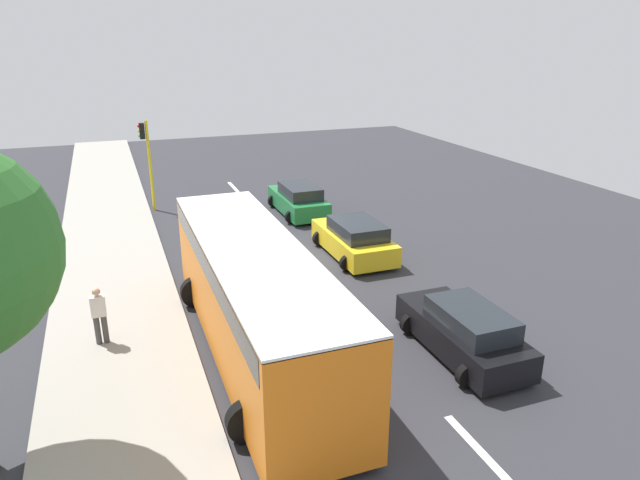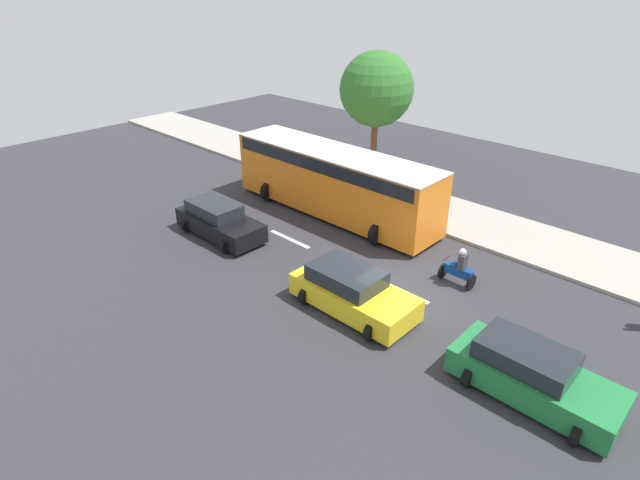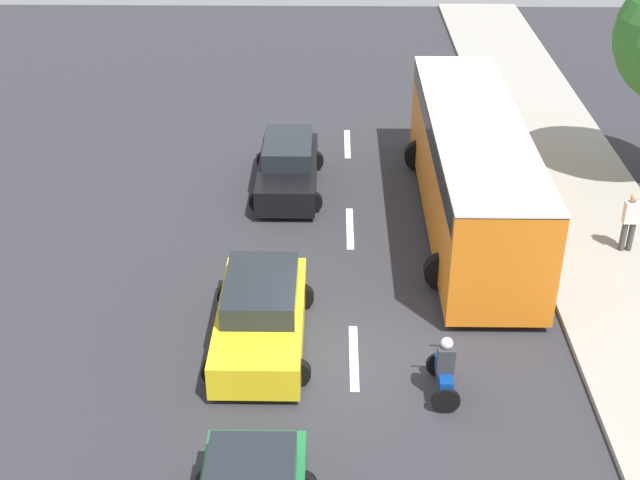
{
  "view_description": "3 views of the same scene",
  "coord_description": "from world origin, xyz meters",
  "px_view_note": "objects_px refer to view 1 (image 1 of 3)",
  "views": [
    {
      "loc": [
        6.7,
        20.14,
        8.35
      ],
      "look_at": [
        0.14,
        2.75,
        1.68
      ],
      "focal_mm": 32.08,
      "sensor_mm": 36.0,
      "label": 1
    },
    {
      "loc": [
        -13.5,
        -8.66,
        10.4
      ],
      "look_at": [
        -0.99,
        3.21,
        1.35
      ],
      "focal_mm": 28.42,
      "sensor_mm": 36.0,
      "label": 2
    },
    {
      "loc": [
        -0.53,
        -15.67,
        12.12
      ],
      "look_at": [
        -0.82,
        3.73,
        0.92
      ],
      "focal_mm": 48.65,
      "sensor_mm": 36.0,
      "label": 3
    }
  ],
  "objects_px": {
    "pedestrian_near_signal": "(99,314)",
    "car_black": "(464,331)",
    "motorcycle": "(245,238)",
    "car_yellow_cab": "(354,239)",
    "traffic_light_corner": "(147,153)",
    "car_green": "(298,200)",
    "city_bus": "(255,292)"
  },
  "relations": [
    {
      "from": "car_yellow_cab",
      "to": "traffic_light_corner",
      "type": "relative_size",
      "value": 0.99
    },
    {
      "from": "pedestrian_near_signal",
      "to": "motorcycle",
      "type": "bearing_deg",
      "value": -133.33
    },
    {
      "from": "pedestrian_near_signal",
      "to": "car_black",
      "type": "bearing_deg",
      "value": 157.28
    },
    {
      "from": "motorcycle",
      "to": "pedestrian_near_signal",
      "type": "distance_m",
      "value": 8.12
    },
    {
      "from": "car_black",
      "to": "pedestrian_near_signal",
      "type": "xyz_separation_m",
      "value": [
        9.31,
        -3.9,
        0.35
      ]
    },
    {
      "from": "car_green",
      "to": "traffic_light_corner",
      "type": "height_order",
      "value": "traffic_light_corner"
    },
    {
      "from": "car_yellow_cab",
      "to": "pedestrian_near_signal",
      "type": "bearing_deg",
      "value": 22.97
    },
    {
      "from": "traffic_light_corner",
      "to": "car_black",
      "type": "bearing_deg",
      "value": 111.2
    },
    {
      "from": "car_yellow_cab",
      "to": "car_black",
      "type": "relative_size",
      "value": 1.01
    },
    {
      "from": "pedestrian_near_signal",
      "to": "car_yellow_cab",
      "type": "bearing_deg",
      "value": -157.03
    },
    {
      "from": "city_bus",
      "to": "car_green",
      "type": "bearing_deg",
      "value": -113.68
    },
    {
      "from": "car_green",
      "to": "pedestrian_near_signal",
      "type": "xyz_separation_m",
      "value": [
        9.3,
        10.28,
        0.35
      ]
    },
    {
      "from": "city_bus",
      "to": "pedestrian_near_signal",
      "type": "xyz_separation_m",
      "value": [
        4.01,
        -1.79,
        -0.79
      ]
    },
    {
      "from": "motorcycle",
      "to": "traffic_light_corner",
      "type": "distance_m",
      "value": 8.44
    },
    {
      "from": "city_bus",
      "to": "motorcycle",
      "type": "height_order",
      "value": "city_bus"
    },
    {
      "from": "traffic_light_corner",
      "to": "city_bus",
      "type": "bearing_deg",
      "value": 95.38
    },
    {
      "from": "car_yellow_cab",
      "to": "motorcycle",
      "type": "bearing_deg",
      "value": -24.82
    },
    {
      "from": "city_bus",
      "to": "motorcycle",
      "type": "xyz_separation_m",
      "value": [
        -1.55,
        -7.69,
        -1.2
      ]
    },
    {
      "from": "car_green",
      "to": "pedestrian_near_signal",
      "type": "relative_size",
      "value": 2.65
    },
    {
      "from": "city_bus",
      "to": "car_yellow_cab",
      "type": "bearing_deg",
      "value": -133.51
    },
    {
      "from": "car_black",
      "to": "traffic_light_corner",
      "type": "height_order",
      "value": "traffic_light_corner"
    },
    {
      "from": "car_black",
      "to": "city_bus",
      "type": "bearing_deg",
      "value": -21.71
    },
    {
      "from": "car_green",
      "to": "city_bus",
      "type": "xyz_separation_m",
      "value": [
        5.29,
        12.07,
        1.13
      ]
    },
    {
      "from": "car_yellow_cab",
      "to": "city_bus",
      "type": "xyz_separation_m",
      "value": [
        5.54,
        5.84,
        1.13
      ]
    },
    {
      "from": "motorcycle",
      "to": "city_bus",
      "type": "bearing_deg",
      "value": 78.6
    },
    {
      "from": "motorcycle",
      "to": "traffic_light_corner",
      "type": "xyz_separation_m",
      "value": [
        2.98,
        -7.56,
        2.29
      ]
    },
    {
      "from": "car_yellow_cab",
      "to": "traffic_light_corner",
      "type": "bearing_deg",
      "value": -53.44
    },
    {
      "from": "car_yellow_cab",
      "to": "pedestrian_near_signal",
      "type": "relative_size",
      "value": 2.64
    },
    {
      "from": "car_yellow_cab",
      "to": "car_green",
      "type": "bearing_deg",
      "value": -87.71
    },
    {
      "from": "motorcycle",
      "to": "car_black",
      "type": "bearing_deg",
      "value": 110.93
    },
    {
      "from": "city_bus",
      "to": "traffic_light_corner",
      "type": "xyz_separation_m",
      "value": [
        1.44,
        -15.25,
        1.08
      ]
    },
    {
      "from": "car_black",
      "to": "car_yellow_cab",
      "type": "bearing_deg",
      "value": -91.77
    }
  ]
}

